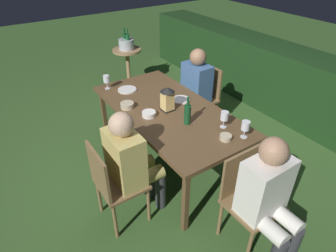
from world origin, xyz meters
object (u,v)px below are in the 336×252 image
(chair_side_left_b, at_px, (113,182))
(wine_glass_a, at_px, (245,126))
(bowl_salad, at_px, (226,137))
(person_in_blue, at_px, (192,88))
(wine_glass_b, at_px, (224,117))
(person_in_cream, at_px, (270,198))
(chair_side_right_a, at_px, (203,95))
(ice_bucket, at_px, (126,43))
(green_bottle_on_table, at_px, (187,114))
(wine_glass_c, at_px, (106,80))
(bowl_bread, at_px, (127,105))
(person_in_mustard, at_px, (132,161))
(plate_b, at_px, (127,90))
(side_table, at_px, (128,62))
(lantern_centerpiece, at_px, (167,98))
(plate_a, at_px, (181,100))
(chair_head_far, at_px, (247,195))
(dining_table, at_px, (168,113))
(bowl_olives, at_px, (149,114))

(chair_side_left_b, xyz_separation_m, wine_glass_a, (0.40, 1.15, 0.38))
(wine_glass_a, relative_size, bowl_salad, 1.53)
(person_in_blue, bearing_deg, bowl_salad, -24.83)
(wine_glass_b, bearing_deg, person_in_cream, -17.22)
(chair_side_right_a, xyz_separation_m, person_in_cream, (1.82, -0.87, 0.15))
(ice_bucket, bearing_deg, green_bottle_on_table, -13.76)
(wine_glass_c, distance_m, bowl_bread, 0.56)
(person_in_mustard, height_order, ice_bucket, person_in_mustard)
(plate_b, relative_size, side_table, 0.33)
(ice_bucket, bearing_deg, lantern_centerpiece, -16.07)
(chair_side_left_b, relative_size, wine_glass_b, 5.15)
(wine_glass_b, bearing_deg, plate_b, -161.62)
(person_in_cream, height_order, side_table, person_in_cream)
(person_in_cream, xyz_separation_m, ice_bucket, (-3.57, 0.61, 0.14))
(person_in_blue, bearing_deg, wine_glass_b, -22.55)
(wine_glass_a, bearing_deg, lantern_centerpiece, -158.97)
(wine_glass_a, distance_m, ice_bucket, 3.02)
(person_in_cream, relative_size, wine_glass_b, 6.80)
(green_bottle_on_table, height_order, bowl_salad, green_bottle_on_table)
(bowl_salad, distance_m, side_table, 3.00)
(plate_a, bearing_deg, side_table, 169.61)
(lantern_centerpiece, bearing_deg, plate_a, 110.76)
(person_in_blue, xyz_separation_m, person_in_cream, (1.82, -0.67, 0.00))
(side_table, bearing_deg, person_in_blue, 1.90)
(person_in_mustard, relative_size, lantern_centerpiece, 4.34)
(side_table, bearing_deg, chair_head_far, -10.28)
(person_in_mustard, bearing_deg, green_bottle_on_table, 96.69)
(dining_table, height_order, bowl_salad, bowl_salad)
(person_in_cream, bearing_deg, bowl_olives, -169.77)
(wine_glass_c, xyz_separation_m, ice_bucket, (-1.37, 0.95, -0.09))
(chair_side_left_b, xyz_separation_m, wine_glass_c, (-1.24, 0.53, 0.38))
(plate_b, bearing_deg, wine_glass_b, 18.38)
(person_in_mustard, bearing_deg, chair_side_right_a, 119.02)
(dining_table, bearing_deg, plate_a, 108.14)
(lantern_centerpiece, xyz_separation_m, ice_bucket, (-2.20, 0.63, -0.12))
(person_in_mustard, relative_size, person_in_blue, 1.00)
(person_in_mustard, bearing_deg, bowl_olives, 133.98)
(plate_b, height_order, side_table, plate_b)
(bowl_olives, bearing_deg, lantern_centerpiece, 89.66)
(chair_side_right_a, height_order, person_in_cream, person_in_cream)
(chair_side_left_b, xyz_separation_m, bowl_salad, (0.33, 0.99, 0.29))
(chair_head_far, height_order, bowl_salad, chair_head_far)
(person_in_mustard, xyz_separation_m, wine_glass_a, (0.40, 0.96, 0.23))
(bowl_olives, bearing_deg, ice_bucket, 158.63)
(person_in_mustard, height_order, plate_a, person_in_mustard)
(dining_table, xyz_separation_m, chair_side_left_b, (0.43, -0.87, -0.21))
(chair_head_far, height_order, side_table, chair_head_far)
(side_table, height_order, ice_bucket, ice_bucket)
(chair_side_right_a, xyz_separation_m, bowl_salad, (1.18, -0.74, 0.29))
(person_in_mustard, height_order, bowl_salad, person_in_mustard)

